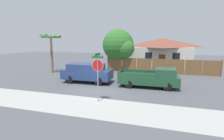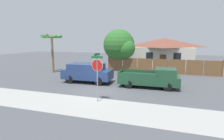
{
  "view_description": "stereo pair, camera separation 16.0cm",
  "coord_description": "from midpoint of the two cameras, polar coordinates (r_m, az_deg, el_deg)",
  "views": [
    {
      "loc": [
        5.14,
        -13.07,
        4.06
      ],
      "look_at": [
        0.96,
        0.69,
        1.6
      ],
      "focal_mm": 28.0,
      "sensor_mm": 36.0,
      "label": 1
    },
    {
      "loc": [
        5.29,
        -13.03,
        4.06
      ],
      "look_at": [
        0.96,
        0.69,
        1.6
      ],
      "focal_mm": 28.0,
      "sensor_mm": 36.0,
      "label": 2
    }
  ],
  "objects": [
    {
      "name": "stop_sign",
      "position": [
        11.38,
        -4.45,
        0.23
      ],
      "size": [
        0.81,
        0.73,
        3.24
      ],
      "rotation": [
        0.0,
        0.0,
        -0.09
      ],
      "color": "gray",
      "rests_on": "ground"
    },
    {
      "name": "ground_plane",
      "position": [
        14.63,
        -4.1,
        -6.44
      ],
      "size": [
        80.0,
        80.0,
        0.0
      ],
      "primitive_type": "plane",
      "color": "#4C4F54"
    },
    {
      "name": "red_suv",
      "position": [
        17.08,
        -7.81,
        -0.68
      ],
      "size": [
        4.8,
        2.15,
        1.83
      ],
      "rotation": [
        0.0,
        0.0,
        0.03
      ],
      "color": "navy",
      "rests_on": "ground"
    },
    {
      "name": "sidewalk_strip",
      "position": [
        11.53,
        -10.82,
        -11.08
      ],
      "size": [
        36.0,
        3.2,
        0.01
      ],
      "color": "#A3A39E",
      "rests_on": "ground"
    },
    {
      "name": "palm_tree",
      "position": [
        23.12,
        -18.9,
        9.24
      ],
      "size": [
        2.38,
        2.58,
        4.78
      ],
      "color": "brown",
      "rests_on": "ground"
    },
    {
      "name": "house",
      "position": [
        30.11,
        16.69,
        5.9
      ],
      "size": [
        9.32,
        7.8,
        4.4
      ],
      "color": "beige",
      "rests_on": "ground"
    },
    {
      "name": "oak_tree",
      "position": [
        23.64,
        2.85,
        7.92
      ],
      "size": [
        4.41,
        4.2,
        5.53
      ],
      "color": "brown",
      "rests_on": "ground"
    },
    {
      "name": "wooden_fence",
      "position": [
        22.32,
        15.73,
        1.19
      ],
      "size": [
        13.56,
        0.12,
        1.89
      ],
      "color": "brown",
      "rests_on": "ground"
    },
    {
      "name": "orange_pickup",
      "position": [
        15.56,
        13.01,
        -2.55
      ],
      "size": [
        5.18,
        2.13,
        1.7
      ],
      "rotation": [
        0.0,
        0.0,
        0.03
      ],
      "color": "#1E472D",
      "rests_on": "ground"
    }
  ]
}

